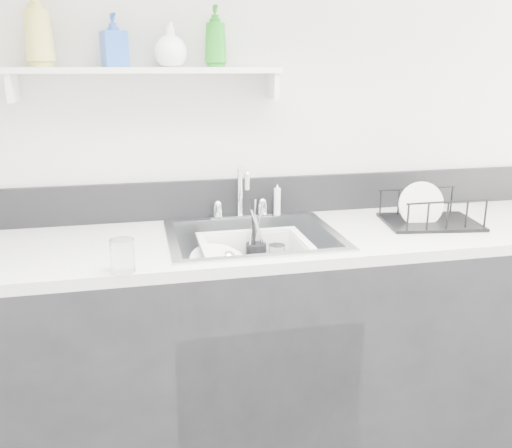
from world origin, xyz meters
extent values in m
cube|color=silver|center=(0.00, 1.49, 1.30)|extent=(3.50, 0.02, 2.60)
cube|color=black|center=(0.00, 1.19, 0.44)|extent=(3.20, 0.62, 0.88)
cube|color=silver|center=(0.00, 1.19, 0.90)|extent=(3.20, 0.62, 0.04)
cube|color=black|center=(0.00, 1.49, 1.00)|extent=(3.20, 0.02, 0.16)
cube|color=silver|center=(0.00, 1.44, 0.93)|extent=(0.26, 0.06, 0.02)
cylinder|color=silver|center=(-0.10, 1.44, 0.96)|extent=(0.04, 0.04, 0.05)
cylinder|color=silver|center=(0.10, 1.44, 0.96)|extent=(0.04, 0.04, 0.05)
cylinder|color=silver|center=(0.00, 1.44, 1.03)|extent=(0.02, 0.02, 0.20)
cylinder|color=silver|center=(0.00, 1.37, 1.14)|extent=(0.02, 0.15, 0.02)
cylinder|color=white|center=(0.16, 1.44, 0.99)|extent=(0.03, 0.03, 0.14)
cube|color=silver|center=(-0.35, 1.42, 1.52)|extent=(1.00, 0.16, 0.02)
cube|color=silver|center=(-0.83, 1.42, 1.46)|extent=(0.02, 0.14, 0.10)
cube|color=silver|center=(0.13, 1.42, 1.46)|extent=(0.02, 0.14, 0.10)
cylinder|color=white|center=(-0.13, 1.18, 0.78)|extent=(0.24, 0.24, 0.01)
cylinder|color=white|center=(-0.12, 1.18, 0.79)|extent=(0.23, 0.23, 0.01)
cylinder|color=white|center=(-0.14, 1.18, 0.82)|extent=(0.27, 0.26, 0.10)
cylinder|color=black|center=(0.03, 1.25, 0.82)|extent=(0.08, 0.08, 0.10)
cylinder|color=silver|center=(0.01, 1.26, 0.91)|extent=(0.01, 0.05, 0.20)
cylinder|color=silver|center=(0.04, 1.25, 0.90)|extent=(0.02, 0.04, 0.18)
cylinder|color=black|center=(0.02, 1.26, 0.93)|extent=(0.01, 0.06, 0.22)
cylinder|color=white|center=(0.10, 1.23, 0.81)|extent=(0.08, 0.08, 0.09)
cylinder|color=white|center=(-0.47, 0.91, 0.97)|extent=(0.08, 0.08, 0.10)
imported|color=white|center=(0.07, 1.12, 0.78)|extent=(0.15, 0.15, 0.04)
imported|color=#CDC65B|center=(-0.72, 1.42, 1.66)|extent=(0.12, 0.12, 0.27)
imported|color=#2657B3|center=(-0.47, 1.41, 1.62)|extent=(0.10, 0.11, 0.19)
imported|color=white|center=(-0.27, 1.40, 1.61)|extent=(0.15, 0.15, 0.16)
imported|color=#198518|center=(-0.09, 1.42, 1.64)|extent=(0.09, 0.09, 0.22)
camera|label=1|loc=(-0.41, -0.71, 1.53)|focal=38.00mm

